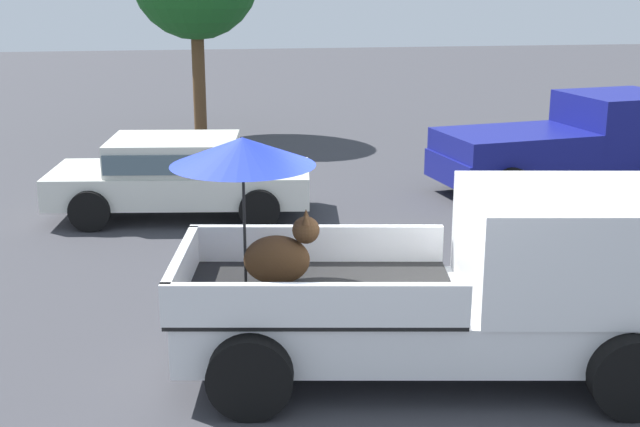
{
  "coord_description": "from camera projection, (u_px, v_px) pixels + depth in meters",
  "views": [
    {
      "loc": [
        -2.31,
        -7.85,
        3.95
      ],
      "look_at": [
        -0.79,
        2.21,
        1.1
      ],
      "focal_mm": 48.01,
      "sensor_mm": 36.0,
      "label": 1
    }
  ],
  "objects": [
    {
      "name": "ground_plane",
      "position": [
        427.0,
        369.0,
        8.88
      ],
      "size": [
        80.0,
        80.0,
        0.0
      ],
      "primitive_type": "plane",
      "color": "#38383D"
    },
    {
      "name": "parked_sedan_near",
      "position": [
        178.0,
        173.0,
        14.36
      ],
      "size": [
        4.48,
        2.37,
        1.33
      ],
      "rotation": [
        0.0,
        0.0,
        -0.12
      ],
      "color": "black",
      "rests_on": "ground"
    },
    {
      "name": "pickup_truck_red",
      "position": [
        572.0,
        145.0,
        16.01
      ],
      "size": [
        5.03,
        2.79,
        1.8
      ],
      "rotation": [
        0.0,
        0.0,
        0.17
      ],
      "color": "black",
      "rests_on": "ground"
    },
    {
      "name": "pickup_truck_main",
      "position": [
        466.0,
        278.0,
        8.62
      ],
      "size": [
        5.27,
        2.86,
        2.41
      ],
      "rotation": [
        0.0,
        0.0,
        -0.15
      ],
      "color": "black",
      "rests_on": "ground"
    }
  ]
}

